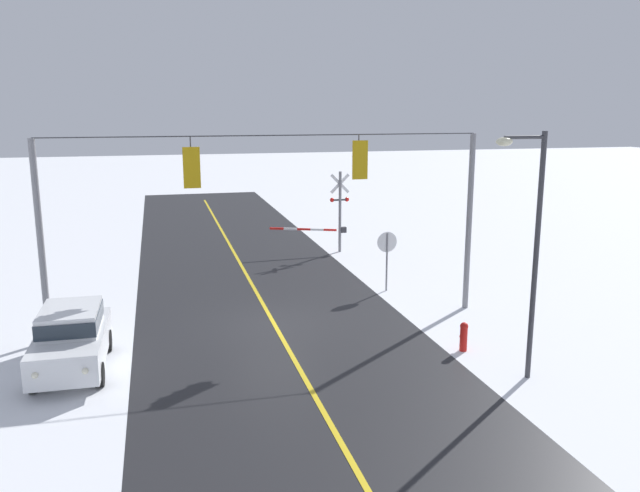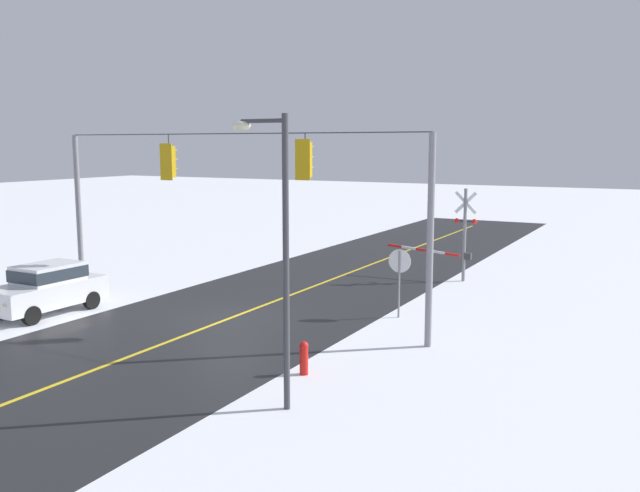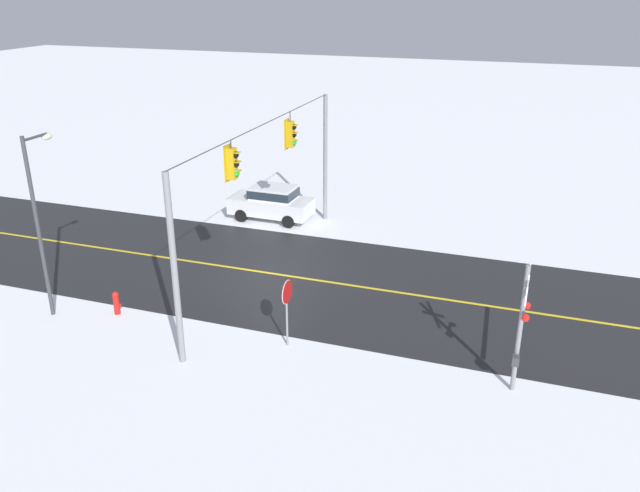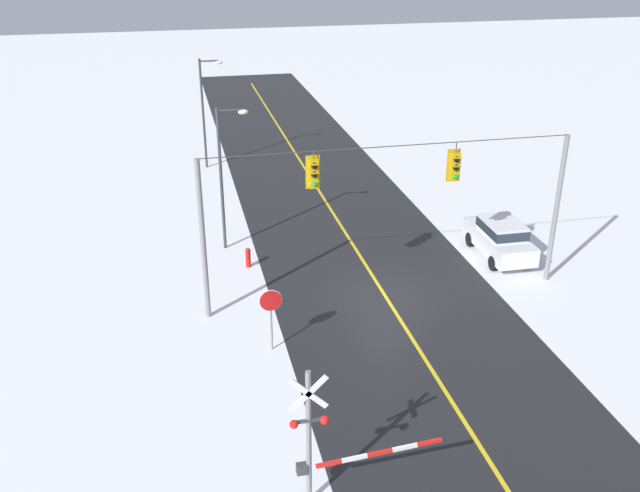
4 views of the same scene
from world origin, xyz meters
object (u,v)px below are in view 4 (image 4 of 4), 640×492
Objects in this scene: stop_sign at (271,307)px; fire_hydrant at (248,257)px; streetlamp_near at (225,166)px; streetlamp_far at (206,103)px; railroad_crossing at (320,438)px; parked_car_white at (500,237)px.

fire_hydrant is (-0.01, 6.63, -1.25)m from stop_sign.
streetlamp_far is at bearing 90.00° from streetlamp_near.
fire_hydrant is (0.58, -14.18, -3.45)m from streetlamp_far.
railroad_crossing is at bearing -88.52° from streetlamp_far.
stop_sign is 9.11m from streetlamp_near.
fire_hydrant is at bearing -87.65° from streetlamp_far.
parked_car_white is 11.13m from fire_hydrant.
railroad_crossing is at bearing -89.41° from fire_hydrant.
streetlamp_near is at bearing 162.97° from parked_car_white.
railroad_crossing is at bearing -87.41° from streetlamp_near.
streetlamp_near is 12.00m from streetlamp_far.
streetlamp_near is at bearing 93.82° from stop_sign.
parked_car_white is 0.65× the size of streetlamp_far.
fire_hydrant is (0.58, -2.18, -3.45)m from streetlamp_near.
stop_sign is 0.36× the size of streetlamp_near.
railroad_crossing is at bearing -131.18° from parked_car_white.
streetlamp_far reaches higher than fire_hydrant.
streetlamp_far is at bearing 92.35° from fire_hydrant.
stop_sign is at bearing 91.08° from railroad_crossing.
parked_car_white is 19.64m from streetlamp_far.
stop_sign is 6.75m from fire_hydrant.
railroad_crossing is (0.14, -7.19, 0.28)m from stop_sign.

